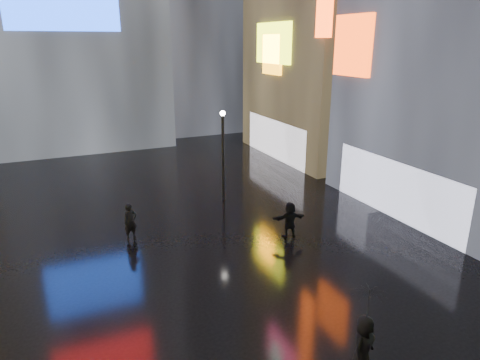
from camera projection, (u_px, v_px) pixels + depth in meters
ground at (173, 231)px, 20.89m from camera, size 140.00×140.00×0.00m
lamp_far at (223, 151)px, 24.07m from camera, size 0.30×0.30×5.20m
pedestrian_4 at (363, 345)px, 11.70m from camera, size 1.05×0.91×1.82m
pedestrian_5 at (290, 220)px, 19.96m from camera, size 1.67×0.76×1.74m
pedestrian_6 at (130, 222)px, 19.76m from camera, size 0.72×0.56×1.73m
umbrella_2 at (368, 303)px, 11.28m from camera, size 1.10×1.12×0.89m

